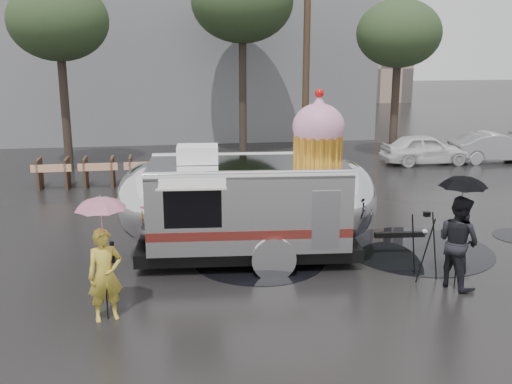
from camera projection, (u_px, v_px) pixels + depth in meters
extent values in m
plane|color=black|center=(339.00, 297.00, 11.64)|extent=(120.00, 120.00, 0.00)
cylinder|color=black|center=(259.00, 261.00, 13.54)|extent=(2.95, 2.95, 0.01)
cylinder|color=black|center=(418.00, 250.00, 14.25)|extent=(3.50, 3.50, 0.01)
cube|color=slate|center=(149.00, 8.00, 32.47)|extent=(22.00, 12.00, 13.00)
cylinder|color=#473323|center=(307.00, 49.00, 24.30)|extent=(0.28, 0.28, 9.00)
cylinder|color=#382D26|center=(64.00, 93.00, 22.39)|extent=(0.32, 0.32, 5.85)
ellipsoid|color=#24361D|center=(58.00, 21.00, 21.75)|extent=(3.64, 3.64, 2.86)
cylinder|color=#382D26|center=(243.00, 76.00, 25.18)|extent=(0.32, 0.32, 6.75)
ellipsoid|color=#24361D|center=(242.00, 1.00, 24.44)|extent=(4.20, 4.20, 3.30)
cylinder|color=#382D26|center=(395.00, 94.00, 24.27)|extent=(0.32, 0.32, 5.40)
ellipsoid|color=#24361D|center=(399.00, 33.00, 23.68)|extent=(3.36, 3.36, 2.64)
cube|color=#473323|center=(40.00, 174.00, 20.04)|extent=(0.08, 0.80, 1.00)
cube|color=#473323|center=(67.00, 173.00, 20.17)|extent=(0.08, 0.80, 1.00)
cube|color=#E5590C|center=(51.00, 168.00, 19.68)|extent=(1.30, 0.04, 0.25)
cube|color=#473323|center=(86.00, 172.00, 20.25)|extent=(0.08, 0.80, 1.00)
cube|color=#473323|center=(113.00, 171.00, 20.38)|extent=(0.08, 0.80, 1.00)
cube|color=#E5590C|center=(98.00, 167.00, 19.89)|extent=(1.30, 0.04, 0.25)
cube|color=#473323|center=(131.00, 171.00, 20.47)|extent=(0.08, 0.80, 1.00)
cube|color=#473323|center=(157.00, 170.00, 20.59)|extent=(0.08, 0.80, 1.00)
cube|color=#E5590C|center=(143.00, 166.00, 20.10)|extent=(1.30, 0.04, 0.25)
imported|color=silver|center=(426.00, 147.00, 23.95)|extent=(4.00, 1.80, 1.40)
imported|color=#B2B2B7|center=(495.00, 145.00, 24.37)|extent=(4.00, 1.80, 1.40)
cube|color=silver|center=(247.00, 201.00, 13.34)|extent=(4.46, 2.55, 1.76)
ellipsoid|color=silver|center=(342.00, 199.00, 13.50)|extent=(1.62, 2.35, 1.76)
ellipsoid|color=silver|center=(150.00, 203.00, 13.18)|extent=(1.62, 2.35, 1.76)
cube|color=black|center=(247.00, 244.00, 13.59)|extent=(5.02, 2.30, 0.29)
cylinder|color=black|center=(273.00, 260.00, 12.65)|extent=(0.70, 0.26, 0.69)
cylinder|color=black|center=(265.00, 230.00, 14.60)|extent=(0.70, 0.26, 0.69)
cylinder|color=silver|center=(274.00, 260.00, 12.51)|extent=(0.94, 0.16, 0.94)
cube|color=black|center=(399.00, 235.00, 13.81)|extent=(1.18, 0.20, 0.12)
sphere|color=silver|center=(424.00, 232.00, 13.85)|extent=(0.17, 0.17, 0.16)
cylinder|color=black|center=(112.00, 252.00, 13.40)|extent=(0.10, 0.10, 0.49)
cube|color=#541A15|center=(251.00, 236.00, 12.36)|extent=(4.30, 0.33, 0.20)
cube|color=#541A15|center=(244.00, 206.00, 14.53)|extent=(4.30, 0.33, 0.20)
cube|color=black|center=(193.00, 210.00, 12.12)|extent=(1.17, 0.11, 0.78)
cube|color=beige|center=(192.00, 189.00, 11.77)|extent=(1.40, 0.58, 0.14)
cube|color=silver|center=(326.00, 220.00, 12.39)|extent=(0.59, 0.07, 1.27)
cube|color=white|center=(198.00, 154.00, 12.99)|extent=(0.92, 0.70, 0.37)
cylinder|color=gold|center=(318.00, 148.00, 13.16)|extent=(1.09, 1.09, 0.59)
ellipsoid|color=#DD9BB8|center=(318.00, 127.00, 13.05)|extent=(1.21, 1.21, 1.02)
cone|color=#DD9BB8|center=(319.00, 103.00, 12.92)|extent=(0.52, 0.52, 0.39)
sphere|color=red|center=(319.00, 93.00, 12.87)|extent=(0.21, 0.21, 0.20)
imported|color=gold|center=(105.00, 275.00, 10.52)|extent=(0.70, 0.56, 1.69)
imported|color=pink|center=(101.00, 216.00, 10.25)|extent=(1.09, 1.09, 0.74)
cylinder|color=black|center=(105.00, 276.00, 10.52)|extent=(0.02, 0.02, 1.65)
imported|color=black|center=(458.00, 242.00, 11.93)|extent=(0.83, 1.03, 1.89)
imported|color=black|center=(462.00, 194.00, 11.69)|extent=(1.14, 1.14, 0.78)
cylinder|color=black|center=(458.00, 248.00, 11.96)|extent=(0.02, 0.02, 1.65)
cylinder|color=black|center=(434.00, 246.00, 12.47)|extent=(0.09, 0.32, 1.40)
cylinder|color=black|center=(413.00, 244.00, 12.55)|extent=(0.25, 0.22, 1.40)
cylinder|color=black|center=(425.00, 251.00, 12.16)|extent=(0.31, 0.13, 1.40)
cube|color=black|center=(427.00, 214.00, 12.22)|extent=(0.14, 0.12, 0.10)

